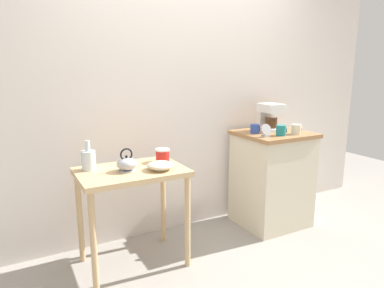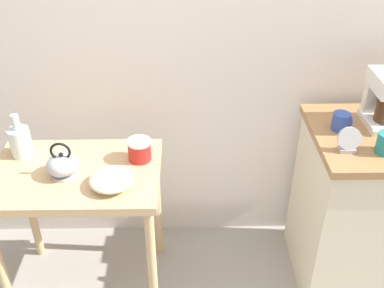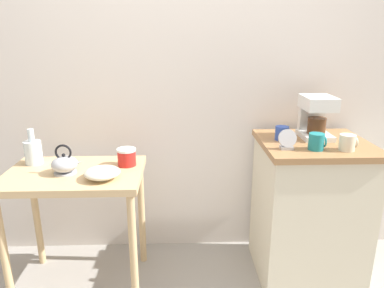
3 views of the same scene
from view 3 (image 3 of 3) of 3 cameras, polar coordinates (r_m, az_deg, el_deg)
name	(u,v)px [view 3 (image 3 of 3)]	position (r m, az deg, el deg)	size (l,w,h in m)	color
ground_plane	(187,276)	(2.52, -0.82, -20.29)	(8.00, 8.00, 0.00)	gray
back_wall	(200,55)	(2.45, 1.23, 14.03)	(4.40, 0.10, 2.80)	silver
wooden_table	(76,190)	(2.24, -18.02, -6.93)	(0.79, 0.54, 0.77)	tan
kitchen_counter	(308,210)	(2.44, 18.00, -9.92)	(0.65, 0.60, 0.91)	beige
bowl_stoneware	(102,173)	(2.03, -14.11, -4.45)	(0.20, 0.20, 0.06)	beige
teakettle	(65,164)	(2.16, -19.58, -3.04)	(0.18, 0.15, 0.17)	#B2B5BA
glass_carafe_vase	(33,151)	(2.38, -23.97, -1.10)	(0.10, 0.10, 0.22)	silver
canister_enamel	(127,157)	(2.19, -10.36, -2.04)	(0.11, 0.11, 0.11)	red
coffee_maker	(316,115)	(2.34, 19.10, 4.41)	(0.18, 0.22, 0.26)	white
mug_blue	(282,133)	(2.24, 14.17, 1.68)	(0.09, 0.08, 0.08)	#2D4CAD
mug_dark_teal	(317,142)	(2.11, 19.24, 0.36)	(0.09, 0.08, 0.09)	teal
mug_small_cream	(348,143)	(2.16, 23.53, 0.22)	(0.09, 0.09, 0.09)	beige
table_clock	(287,140)	(2.06, 14.92, 0.56)	(0.10, 0.05, 0.11)	#B2B5BA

